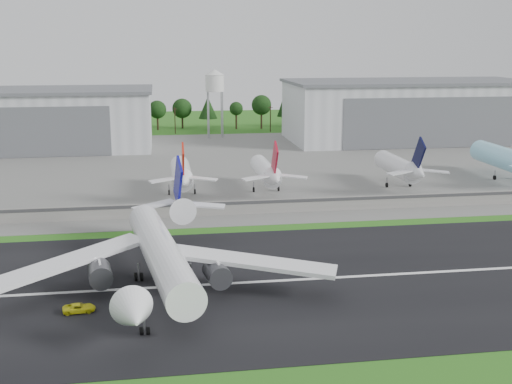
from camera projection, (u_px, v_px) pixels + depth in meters
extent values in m
plane|color=#255F16|center=(350.00, 300.00, 102.95)|extent=(600.00, 600.00, 0.00)
cube|color=black|center=(333.00, 278.00, 112.57)|extent=(320.00, 60.00, 0.10)
cube|color=white|center=(333.00, 278.00, 112.55)|extent=(220.00, 1.00, 0.02)
cube|color=slate|center=(247.00, 164.00, 218.48)|extent=(320.00, 150.00, 0.10)
cube|color=gray|center=(284.00, 206.00, 155.51)|extent=(240.00, 0.50, 3.50)
cube|color=#38383A|center=(284.00, 201.00, 154.94)|extent=(240.00, 0.12, 0.70)
cube|color=silver|center=(26.00, 121.00, 247.57)|extent=(95.00, 42.00, 22.00)
cube|color=#595B60|center=(24.00, 91.00, 244.94)|extent=(97.00, 44.00, 1.20)
cube|color=#595B60|center=(15.00, 133.00, 227.60)|extent=(66.50, 0.30, 18.04)
cube|color=silver|center=(408.00, 112.00, 270.12)|extent=(100.00, 45.00, 24.00)
cube|color=#595B60|center=(410.00, 82.00, 267.27)|extent=(102.00, 47.00, 1.20)
cube|color=#595B60|center=(430.00, 123.00, 248.75)|extent=(70.00, 0.30, 19.68)
cylinder|color=#99999E|center=(209.00, 116.00, 274.74)|extent=(0.50, 0.50, 20.00)
cylinder|color=#99999E|center=(221.00, 114.00, 281.40)|extent=(0.50, 0.50, 20.00)
cylinder|color=silver|center=(215.00, 83.00, 275.02)|extent=(8.00, 8.00, 7.00)
cone|color=silver|center=(215.00, 72.00, 273.95)|extent=(8.40, 8.40, 2.40)
cylinder|color=white|center=(161.00, 253.00, 106.80)|extent=(12.21, 44.37, 5.80)
cone|color=white|center=(134.00, 315.00, 82.45)|extent=(6.62, 6.79, 5.80)
cone|color=white|center=(179.00, 206.00, 132.34)|extent=(6.77, 9.71, 5.51)
cube|color=navy|center=(178.00, 182.00, 130.65)|extent=(1.90, 9.51, 11.13)
cube|color=white|center=(251.00, 261.00, 105.09)|extent=(28.21, 14.54, 2.65)
cylinder|color=#333338|center=(217.00, 274.00, 103.97)|extent=(4.57, 6.00, 3.80)
cube|color=white|center=(203.00, 205.00, 131.78)|extent=(9.41, 4.65, 0.98)
cube|color=white|center=(68.00, 261.00, 104.97)|extent=(25.77, 21.05, 2.65)
cylinder|color=#333338|center=(100.00, 274.00, 103.89)|extent=(4.57, 6.00, 3.80)
cube|color=white|center=(154.00, 205.00, 131.74)|extent=(9.49, 6.88, 0.98)
cube|color=#99999E|center=(159.00, 287.00, 103.92)|extent=(14.30, 31.14, 3.20)
cylinder|color=black|center=(139.00, 277.00, 110.91)|extent=(0.62, 1.54, 1.50)
imported|color=yellow|center=(79.00, 308.00, 98.01)|extent=(5.13, 2.78, 1.37)
cylinder|color=white|center=(181.00, 173.00, 175.19)|extent=(5.43, 24.00, 5.43)
cone|color=white|center=(184.00, 181.00, 160.04)|extent=(5.15, 7.00, 5.15)
cube|color=#B81E0E|center=(183.00, 162.00, 159.43)|extent=(0.45, 8.59, 10.02)
cylinder|color=#99999E|center=(169.00, 190.00, 173.70)|extent=(0.32, 0.32, 3.00)
cylinder|color=#99999E|center=(195.00, 189.00, 174.73)|extent=(0.32, 0.32, 3.00)
cylinder|color=black|center=(169.00, 192.00, 173.86)|extent=(0.40, 1.40, 1.40)
cylinder|color=white|center=(265.00, 171.00, 178.64)|extent=(5.08, 24.00, 5.08)
cone|color=white|center=(275.00, 179.00, 163.49)|extent=(4.82, 7.00, 4.82)
cube|color=#A50C22|center=(275.00, 160.00, 162.88)|extent=(0.45, 8.59, 10.02)
cylinder|color=#99999E|center=(254.00, 187.00, 177.12)|extent=(0.32, 0.32, 3.00)
cylinder|color=#99999E|center=(279.00, 186.00, 178.14)|extent=(0.32, 0.32, 3.00)
cylinder|color=black|center=(254.00, 189.00, 177.27)|extent=(0.40, 1.40, 1.40)
cylinder|color=silver|center=(397.00, 166.00, 184.25)|extent=(5.48, 24.00, 5.48)
cone|color=silver|center=(418.00, 173.00, 169.10)|extent=(5.21, 7.00, 5.21)
cube|color=black|center=(419.00, 155.00, 168.49)|extent=(0.45, 8.59, 10.02)
cylinder|color=#99999E|center=(387.00, 183.00, 182.77)|extent=(0.32, 0.32, 3.00)
cylinder|color=#99999E|center=(410.00, 182.00, 183.80)|extent=(0.32, 0.32, 3.00)
cylinder|color=black|center=(387.00, 185.00, 182.93)|extent=(0.40, 1.40, 1.40)
cylinder|color=#91DEFB|center=(504.00, 158.00, 194.19)|extent=(6.62, 30.00, 6.62)
cylinder|color=#99999E|center=(495.00, 175.00, 192.84)|extent=(0.32, 0.32, 3.00)
cylinder|color=black|center=(495.00, 178.00, 193.00)|extent=(0.40, 1.40, 1.40)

